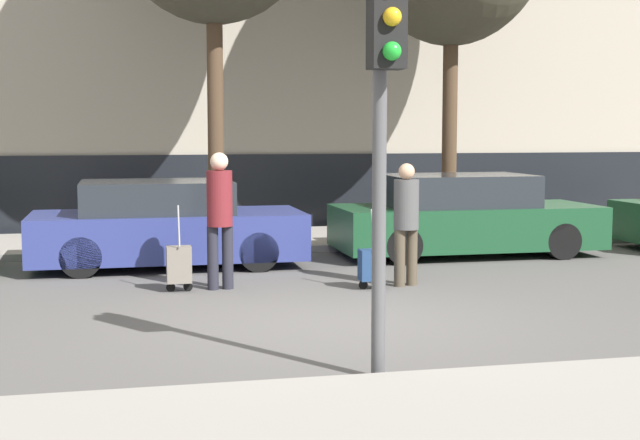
{
  "coord_description": "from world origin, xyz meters",
  "views": [
    {
      "loc": [
        -2.29,
        -9.4,
        2.12
      ],
      "look_at": [
        0.22,
        1.8,
        0.95
      ],
      "focal_mm": 50.0,
      "sensor_mm": 36.0,
      "label": 1
    }
  ],
  "objects_px": {
    "pedestrian_right": "(406,217)",
    "traffic_light": "(384,90)",
    "trolley_left": "(179,265)",
    "parked_car_2": "(463,217)",
    "trolley_right": "(371,265)",
    "parked_car_1": "(165,226)",
    "pedestrian_left": "(220,211)"
  },
  "relations": [
    {
      "from": "pedestrian_left",
      "to": "traffic_light",
      "type": "bearing_deg",
      "value": -85.62
    },
    {
      "from": "parked_car_1",
      "to": "trolley_right",
      "type": "xyz_separation_m",
      "value": [
        2.57,
        -2.6,
        -0.31
      ]
    },
    {
      "from": "parked_car_2",
      "to": "traffic_light",
      "type": "height_order",
      "value": "traffic_light"
    },
    {
      "from": "parked_car_1",
      "to": "parked_car_2",
      "type": "xyz_separation_m",
      "value": [
        4.97,
        0.15,
        0.01
      ]
    },
    {
      "from": "trolley_left",
      "to": "traffic_light",
      "type": "height_order",
      "value": "traffic_light"
    },
    {
      "from": "traffic_light",
      "to": "parked_car_1",
      "type": "bearing_deg",
      "value": 101.99
    },
    {
      "from": "pedestrian_right",
      "to": "traffic_light",
      "type": "relative_size",
      "value": 0.49
    },
    {
      "from": "trolley_right",
      "to": "parked_car_2",
      "type": "bearing_deg",
      "value": 48.98
    },
    {
      "from": "pedestrian_left",
      "to": "trolley_right",
      "type": "bearing_deg",
      "value": -18.52
    },
    {
      "from": "parked_car_1",
      "to": "traffic_light",
      "type": "xyz_separation_m",
      "value": [
        1.45,
        -6.84,
        1.81
      ]
    },
    {
      "from": "pedestrian_left",
      "to": "trolley_right",
      "type": "height_order",
      "value": "pedestrian_left"
    },
    {
      "from": "parked_car_1",
      "to": "trolley_right",
      "type": "bearing_deg",
      "value": -45.37
    },
    {
      "from": "traffic_light",
      "to": "trolley_left",
      "type": "bearing_deg",
      "value": 106.76
    },
    {
      "from": "trolley_left",
      "to": "trolley_right",
      "type": "height_order",
      "value": "trolley_left"
    },
    {
      "from": "parked_car_2",
      "to": "trolley_right",
      "type": "xyz_separation_m",
      "value": [
        -2.4,
        -2.76,
        -0.32
      ]
    },
    {
      "from": "parked_car_1",
      "to": "parked_car_2",
      "type": "bearing_deg",
      "value": 1.79
    },
    {
      "from": "trolley_left",
      "to": "pedestrian_right",
      "type": "height_order",
      "value": "pedestrian_right"
    },
    {
      "from": "parked_car_2",
      "to": "pedestrian_right",
      "type": "xyz_separation_m",
      "value": [
        -1.87,
        -2.6,
        0.3
      ]
    },
    {
      "from": "trolley_right",
      "to": "pedestrian_right",
      "type": "bearing_deg",
      "value": 16.26
    },
    {
      "from": "pedestrian_right",
      "to": "trolley_left",
      "type": "bearing_deg",
      "value": 159.47
    },
    {
      "from": "pedestrian_left",
      "to": "trolley_left",
      "type": "height_order",
      "value": "pedestrian_left"
    },
    {
      "from": "pedestrian_left",
      "to": "trolley_right",
      "type": "xyz_separation_m",
      "value": [
        1.96,
        -0.44,
        -0.72
      ]
    },
    {
      "from": "pedestrian_left",
      "to": "traffic_light",
      "type": "distance_m",
      "value": 4.95
    },
    {
      "from": "pedestrian_right",
      "to": "traffic_light",
      "type": "height_order",
      "value": "traffic_light"
    },
    {
      "from": "trolley_left",
      "to": "traffic_light",
      "type": "distance_m",
      "value": 5.25
    },
    {
      "from": "pedestrian_right",
      "to": "trolley_right",
      "type": "distance_m",
      "value": 0.83
    },
    {
      "from": "pedestrian_right",
      "to": "parked_car_2",
      "type": "bearing_deg",
      "value": 38.11
    },
    {
      "from": "parked_car_1",
      "to": "trolley_left",
      "type": "distance_m",
      "value": 2.24
    },
    {
      "from": "parked_car_2",
      "to": "pedestrian_left",
      "type": "bearing_deg",
      "value": -152.02
    },
    {
      "from": "trolley_left",
      "to": "trolley_right",
      "type": "relative_size",
      "value": 1.06
    },
    {
      "from": "parked_car_2",
      "to": "traffic_light",
      "type": "bearing_deg",
      "value": -116.7
    },
    {
      "from": "trolley_left",
      "to": "parked_car_2",
      "type": "bearing_deg",
      "value": 25.81
    }
  ]
}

